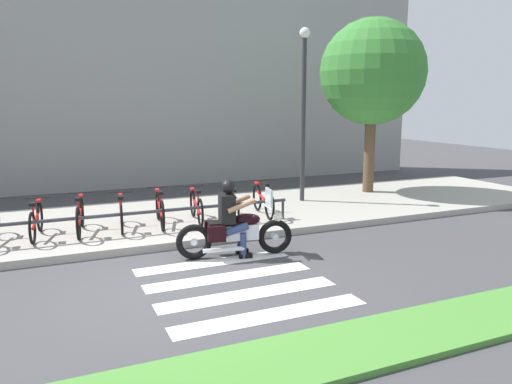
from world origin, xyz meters
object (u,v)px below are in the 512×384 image
object	(u,v)px
rider	(231,213)
bicycle_5	(196,207)
bicycle_6	(231,204)
tree_near_rack	(373,73)
bicycle_4	(160,209)
motorcycle	(236,232)
bicycle_2	(80,216)
street_lamp	(304,101)
bicycle_1	(36,221)
bicycle_3	(121,213)
bicycle_7	(263,200)
bike_rack	(146,213)

from	to	relation	value
rider	bicycle_5	size ratio (longest dim) A/B	0.86
bicycle_6	tree_near_rack	bearing A→B (deg)	17.54
bicycle_4	tree_near_rack	bearing A→B (deg)	13.40
motorcycle	bicycle_2	world-z (taller)	motorcycle
street_lamp	tree_near_rack	xyz separation A→B (m)	(2.48, 0.40, 0.82)
bicycle_1	bicycle_3	size ratio (longest dim) A/B	1.01
bicycle_7	street_lamp	distance (m)	3.12
bicycle_2	bicycle_7	distance (m)	4.12
motorcycle	bicycle_4	size ratio (longest dim) A/B	1.24
bike_rack	bicycle_2	bearing A→B (deg)	155.84
bicycle_4	bicycle_7	xyz separation A→B (m)	(2.47, -0.00, 0.00)
bicycle_4	bicycle_2	bearing A→B (deg)	-180.00
bicycle_6	tree_near_rack	distance (m)	6.15
rider	bicycle_2	bearing A→B (deg)	137.69
bike_rack	bicycle_7	bearing A→B (deg)	10.87
motorcycle	tree_near_rack	xyz separation A→B (m)	(5.79, 3.85, 3.18)
bicycle_3	bicycle_6	world-z (taller)	bicycle_3
tree_near_rack	bicycle_3	bearing A→B (deg)	-168.03
rider	bicycle_3	bearing A→B (deg)	126.15
rider	bicycle_2	world-z (taller)	rider
bicycle_1	bicycle_4	bearing A→B (deg)	-0.01
bike_rack	tree_near_rack	xyz separation A→B (m)	(7.09, 2.14, 3.07)
bicycle_2	rider	bearing A→B (deg)	-42.31
bicycle_6	tree_near_rack	world-z (taller)	tree_near_rack
motorcycle	bike_rack	size ratio (longest dim) A/B	0.34
street_lamp	tree_near_rack	size ratio (longest dim) A/B	0.91
bike_rack	motorcycle	bearing A→B (deg)	-52.63
tree_near_rack	bicycle_2	bearing A→B (deg)	-169.18
tree_near_rack	bike_rack	bearing A→B (deg)	-163.17
rider	bicycle_3	distance (m)	2.79
motorcycle	rider	distance (m)	0.38
bicycle_1	bicycle_3	bearing A→B (deg)	0.00
bicycle_1	bicycle_5	size ratio (longest dim) A/B	0.96
bicycle_2	bicycle_7	size ratio (longest dim) A/B	1.03
motorcycle	bicycle_5	size ratio (longest dim) A/B	1.28
bicycle_1	bicycle_3	world-z (taller)	bicycle_1
street_lamp	bike_rack	bearing A→B (deg)	-159.25
street_lamp	tree_near_rack	bearing A→B (deg)	9.15
bicycle_7	street_lamp	bearing A→B (deg)	34.67
bicycle_1	street_lamp	world-z (taller)	street_lamp
rider	bicycle_2	size ratio (longest dim) A/B	0.84
rider	street_lamp	xyz separation A→B (m)	(3.38, 3.43, 1.99)
bicycle_7	tree_near_rack	bearing A→B (deg)	20.72
bicycle_2	tree_near_rack	size ratio (longest dim) A/B	0.33
motorcycle	bicycle_3	size ratio (longest dim) A/B	1.36
bicycle_7	tree_near_rack	xyz separation A→B (m)	(4.21, 1.59, 3.13)
bike_rack	bicycle_3	bearing A→B (deg)	126.57
motorcycle	rider	world-z (taller)	rider
motorcycle	bicycle_7	world-z (taller)	motorcycle
bicycle_5	street_lamp	bearing A→B (deg)	19.46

